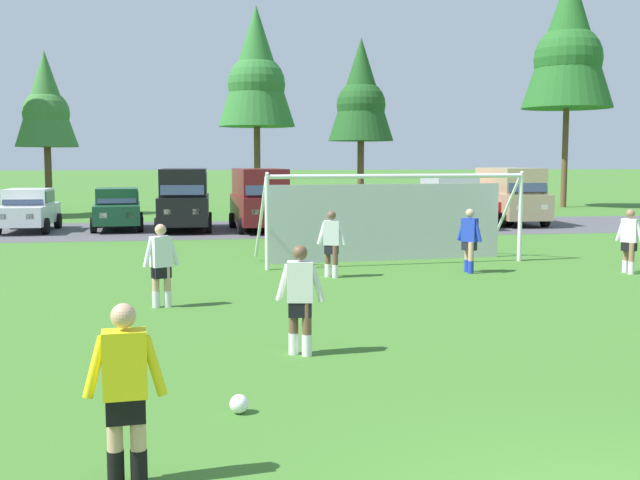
{
  "coord_description": "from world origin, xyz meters",
  "views": [
    {
      "loc": [
        -3.32,
        -4.94,
        2.88
      ],
      "look_at": [
        -0.6,
        11.53,
        1.13
      ],
      "focal_mm": 42.92,
      "sensor_mm": 36.0,
      "label": 1
    }
  ],
  "objects_px": {
    "player_winger_left": "(332,244)",
    "parked_car_slot_end": "(510,194)",
    "parked_car_slot_far_left": "(28,210)",
    "soccer_ball": "(239,404)",
    "parked_car_slot_right": "(449,201)",
    "parked_car_slot_left": "(118,209)",
    "parked_car_slot_center_left": "(184,198)",
    "referee": "(125,395)",
    "player_trailing_back": "(300,300)",
    "player_winger_right": "(161,266)",
    "parked_car_slot_far_right": "(480,204)",
    "parked_car_slot_center_right": "(323,206)",
    "soccer_goal": "(390,216)",
    "player_striker_near": "(469,241)",
    "player_midfield_center": "(629,241)",
    "parked_car_slot_center": "(260,198)"
  },
  "relations": [
    {
      "from": "soccer_goal",
      "to": "parked_car_slot_center_right",
      "type": "relative_size",
      "value": 1.79
    },
    {
      "from": "player_winger_left",
      "to": "parked_car_slot_end",
      "type": "height_order",
      "value": "parked_car_slot_end"
    },
    {
      "from": "parked_car_slot_center_left",
      "to": "parked_car_slot_end",
      "type": "relative_size",
      "value": 1.0
    },
    {
      "from": "soccer_goal",
      "to": "parked_car_slot_left",
      "type": "height_order",
      "value": "soccer_goal"
    },
    {
      "from": "player_winger_left",
      "to": "parked_car_slot_far_left",
      "type": "distance_m",
      "value": 17.06
    },
    {
      "from": "parked_car_slot_far_left",
      "to": "soccer_ball",
      "type": "bearing_deg",
      "value": -73.39
    },
    {
      "from": "referee",
      "to": "player_winger_right",
      "type": "height_order",
      "value": "same"
    },
    {
      "from": "player_midfield_center",
      "to": "parked_car_slot_center",
      "type": "height_order",
      "value": "parked_car_slot_center"
    },
    {
      "from": "soccer_ball",
      "to": "parked_car_slot_right",
      "type": "relative_size",
      "value": 0.05
    },
    {
      "from": "parked_car_slot_center_right",
      "to": "parked_car_slot_end",
      "type": "height_order",
      "value": "parked_car_slot_end"
    },
    {
      "from": "player_trailing_back",
      "to": "parked_car_slot_far_left",
      "type": "xyz_separation_m",
      "value": [
        -8.12,
        21.24,
        0.05
      ]
    },
    {
      "from": "player_winger_right",
      "to": "parked_car_slot_left",
      "type": "distance_m",
      "value": 17.53
    },
    {
      "from": "soccer_ball",
      "to": "parked_car_slot_right",
      "type": "bearing_deg",
      "value": 65.72
    },
    {
      "from": "player_winger_left",
      "to": "parked_car_slot_center_left",
      "type": "height_order",
      "value": "parked_car_slot_center_left"
    },
    {
      "from": "player_winger_right",
      "to": "parked_car_slot_right",
      "type": "distance_m",
      "value": 20.0
    },
    {
      "from": "player_midfield_center",
      "to": "player_winger_left",
      "type": "bearing_deg",
      "value": 175.51
    },
    {
      "from": "referee",
      "to": "parked_car_slot_far_left",
      "type": "bearing_deg",
      "value": 103.2
    },
    {
      "from": "parked_car_slot_far_left",
      "to": "parked_car_slot_right",
      "type": "relative_size",
      "value": 0.9
    },
    {
      "from": "parked_car_slot_far_left",
      "to": "parked_car_slot_end",
      "type": "relative_size",
      "value": 0.87
    },
    {
      "from": "parked_car_slot_left",
      "to": "player_midfield_center",
      "type": "bearing_deg",
      "value": -46.35
    },
    {
      "from": "referee",
      "to": "player_midfield_center",
      "type": "height_order",
      "value": "same"
    },
    {
      "from": "parked_car_slot_end",
      "to": "parked_car_slot_left",
      "type": "bearing_deg",
      "value": 179.84
    },
    {
      "from": "player_midfield_center",
      "to": "parked_car_slot_end",
      "type": "bearing_deg",
      "value": 78.06
    },
    {
      "from": "soccer_goal",
      "to": "player_striker_near",
      "type": "distance_m",
      "value": 2.88
    },
    {
      "from": "soccer_ball",
      "to": "parked_car_slot_center_right",
      "type": "relative_size",
      "value": 0.05
    },
    {
      "from": "player_winger_right",
      "to": "parked_car_slot_center_left",
      "type": "relative_size",
      "value": 0.34
    },
    {
      "from": "player_midfield_center",
      "to": "parked_car_slot_left",
      "type": "xyz_separation_m",
      "value": [
        -14.03,
        14.7,
        0.05
      ]
    },
    {
      "from": "parked_car_slot_center_left",
      "to": "parked_car_slot_right",
      "type": "xyz_separation_m",
      "value": [
        11.23,
        -0.38,
        -0.23
      ]
    },
    {
      "from": "player_midfield_center",
      "to": "parked_car_slot_center_right",
      "type": "xyz_separation_m",
      "value": [
        -5.32,
        15.31,
        0.05
      ]
    },
    {
      "from": "soccer_ball",
      "to": "parked_car_slot_end",
      "type": "xyz_separation_m",
      "value": [
        13.52,
        23.9,
        1.23
      ]
    },
    {
      "from": "player_midfield_center",
      "to": "parked_car_slot_end",
      "type": "xyz_separation_m",
      "value": [
        3.1,
        14.66,
        0.52
      ]
    },
    {
      "from": "parked_car_slot_center_right",
      "to": "parked_car_slot_center_left",
      "type": "bearing_deg",
      "value": -168.56
    },
    {
      "from": "parked_car_slot_left",
      "to": "parked_car_slot_end",
      "type": "relative_size",
      "value": 0.89
    },
    {
      "from": "player_winger_left",
      "to": "parked_car_slot_far_left",
      "type": "xyz_separation_m",
      "value": [
        -9.91,
        13.88,
        0.05
      ]
    },
    {
      "from": "player_trailing_back",
      "to": "parked_car_slot_center_left",
      "type": "distance_m",
      "value": 20.96
    },
    {
      "from": "referee",
      "to": "parked_car_slot_center_left",
      "type": "height_order",
      "value": "parked_car_slot_center_left"
    },
    {
      "from": "player_trailing_back",
      "to": "parked_car_slot_center",
      "type": "height_order",
      "value": "parked_car_slot_center"
    },
    {
      "from": "parked_car_slot_center",
      "to": "parked_car_slot_far_right",
      "type": "relative_size",
      "value": 1.15
    },
    {
      "from": "player_winger_left",
      "to": "parked_car_slot_left",
      "type": "bearing_deg",
      "value": 114.55
    },
    {
      "from": "soccer_goal",
      "to": "parked_car_slot_left",
      "type": "relative_size",
      "value": 1.75
    },
    {
      "from": "player_winger_right",
      "to": "parked_car_slot_far_right",
      "type": "xyz_separation_m",
      "value": [
        13.46,
        17.95,
        0.05
      ]
    },
    {
      "from": "player_winger_left",
      "to": "referee",
      "type": "bearing_deg",
      "value": -108.71
    },
    {
      "from": "parked_car_slot_left",
      "to": "parked_car_slot_far_right",
      "type": "bearing_deg",
      "value": 2.13
    },
    {
      "from": "parked_car_slot_end",
      "to": "player_trailing_back",
      "type": "bearing_deg",
      "value": -120.22
    },
    {
      "from": "parked_car_slot_left",
      "to": "parked_car_slot_center_left",
      "type": "height_order",
      "value": "parked_car_slot_center_left"
    },
    {
      "from": "soccer_goal",
      "to": "referee",
      "type": "height_order",
      "value": "soccer_goal"
    },
    {
      "from": "soccer_goal",
      "to": "player_winger_left",
      "type": "distance_m",
      "value": 3.42
    },
    {
      "from": "player_striker_near",
      "to": "player_trailing_back",
      "type": "xyz_separation_m",
      "value": [
        -5.41,
        -7.54,
        0.0
      ]
    },
    {
      "from": "parked_car_slot_left",
      "to": "parked_car_slot_center_right",
      "type": "height_order",
      "value": "same"
    },
    {
      "from": "soccer_ball",
      "to": "soccer_goal",
      "type": "distance_m",
      "value": 13.47
    }
  ]
}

